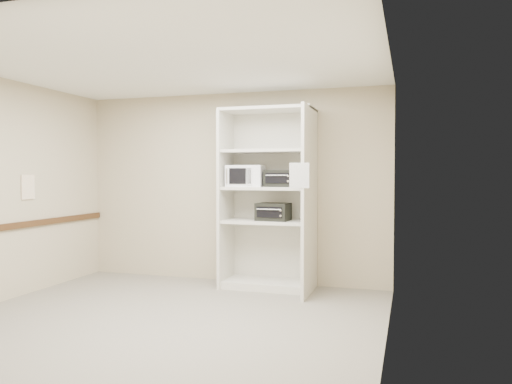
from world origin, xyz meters
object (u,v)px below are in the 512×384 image
(microwave, at_px, (246,176))
(toaster_oven_upper, at_px, (280,178))
(shelving_unit, at_px, (271,205))
(toaster_oven_lower, at_px, (273,212))

(microwave, bearing_deg, toaster_oven_upper, -0.19)
(shelving_unit, distance_m, toaster_oven_upper, 0.37)
(microwave, relative_size, toaster_oven_lower, 1.15)
(shelving_unit, bearing_deg, toaster_oven_lower, -44.64)
(shelving_unit, relative_size, toaster_oven_upper, 6.17)
(shelving_unit, xyz_separation_m, toaster_oven_lower, (0.04, -0.04, -0.09))
(toaster_oven_upper, bearing_deg, shelving_unit, -168.57)
(microwave, bearing_deg, shelving_unit, -2.16)
(microwave, distance_m, toaster_oven_upper, 0.48)
(toaster_oven_upper, relative_size, toaster_oven_lower, 0.93)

